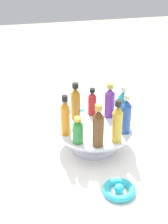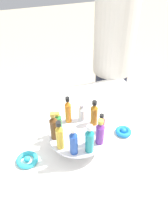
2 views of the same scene
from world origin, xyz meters
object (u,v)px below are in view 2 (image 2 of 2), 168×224
Objects in this scene: bottle_red at (101,124)px; person_figure at (114,52)px; display_stand at (78,139)px; bottle_clear at (82,113)px; bottle_orange at (68,111)px; bottle_gold at (60,136)px; bottle_purple at (100,133)px; bottle_blue at (74,142)px; bottle_brown at (54,127)px; ribbon_bow_teal at (27,160)px; bottle_teal at (90,140)px; bottle_green at (58,121)px; bottle_amber at (94,114)px; ribbon_bow_blue at (123,131)px.

person_figure is at bearing -121.50° from bottle_red.
bottle_clear is (-0.06, -0.10, 0.07)m from display_stand.
bottle_gold is (0.09, 0.16, 0.00)m from bottle_orange.
bottle_purple reaches higher than bottle_clear.
person_figure is (-0.58, -0.76, -0.00)m from bottle_blue.
bottle_brown is 1.45× the size of ribbon_bow_teal.
bottle_orange and bottle_teal have the same top height.
bottle_green is 0.23m from bottle_purple.
bottle_purple is 0.08× the size of person_figure.
bottle_red reaches higher than bottle_clear.
bottle_teal is 1.05× the size of bottle_amber.
bottle_purple is (-0.09, 0.19, -0.01)m from bottle_orange.
bottle_gold reaches higher than bottle_purple.
bottle_gold is 1.48× the size of ribbon_bow_teal.
person_figure reaches higher than bottle_red.
ribbon_bow_blue is at bearing -154.93° from bottle_teal.
bottle_green is 0.36m from ribbon_bow_blue.
bottle_amber reaches higher than bottle_red.
bottle_gold is (0.03, 0.13, 0.03)m from bottle_green.
bottle_teal is at bearing 96.25° from display_stand.
bottle_gold reaches higher than bottle_teal.
person_figure is at bearing -136.31° from bottle_green.
bottle_red reaches higher than bottle_green.
person_figure reaches higher than bottle_gold.
display_stand is 2.55× the size of bottle_red.
bottle_orange reaches higher than bottle_amber.
display_stand is at bearing -47.75° from bottle_purple.
bottle_blue is 0.96m from person_figure.
bottle_orange is 0.32m from ribbon_bow_blue.
bottle_blue is 0.07m from bottle_teal.
bottle_brown is 0.18m from bottle_clear.
bottle_blue is at bearing 132.25° from bottle_gold.
bottle_blue is (0.06, 0.10, 0.10)m from display_stand.
bottle_blue is (-0.02, 0.18, 0.02)m from bottle_green.
display_stand is at bearing -11.75° from bottle_red.
bottle_gold is (-0.01, 0.07, 0.00)m from bottle_brown.
person_figure is at bearing -124.76° from bottle_amber.
ribbon_bow_teal is at bearing 17.86° from bottle_clear.
ribbon_bow_teal is at bearing -14.92° from bottle_gold.
bottle_orange reaches higher than bottle_purple.
bottle_green is (0.06, 0.03, -0.03)m from bottle_orange.
ribbon_bow_teal is at bearing 10.23° from bottle_brown.
bottle_red is 0.07m from bottle_amber.
bottle_teal is 1.36× the size of bottle_red.
bottle_blue is at bearing 114.25° from bottle_brown.
bottle_clear is (-0.07, 0.01, -0.02)m from bottle_orange.
bottle_blue is 0.08× the size of person_figure.
bottle_gold is 0.21m from bottle_red.
display_stand is at bearing -179.08° from ribbon_bow_teal.
bottle_brown reaches higher than ribbon_bow_teal.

